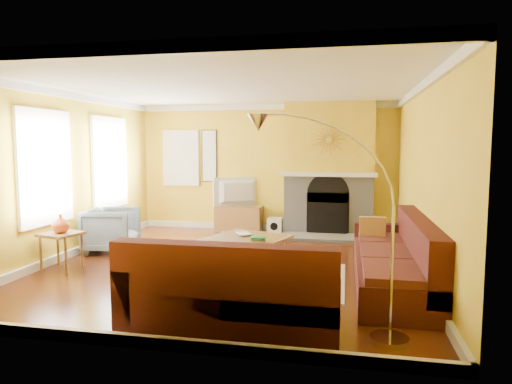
% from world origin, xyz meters
% --- Properties ---
extents(floor, '(5.50, 6.00, 0.02)m').
position_xyz_m(floor, '(0.00, 0.00, -0.01)').
color(floor, '#602B14').
rests_on(floor, ground).
extents(ceiling, '(5.50, 6.00, 0.02)m').
position_xyz_m(ceiling, '(0.00, 0.00, 2.71)').
color(ceiling, white).
rests_on(ceiling, ground).
extents(wall_back, '(5.50, 0.02, 2.70)m').
position_xyz_m(wall_back, '(0.00, 3.01, 1.35)').
color(wall_back, gold).
rests_on(wall_back, ground).
extents(wall_front, '(5.50, 0.02, 2.70)m').
position_xyz_m(wall_front, '(0.00, -3.01, 1.35)').
color(wall_front, gold).
rests_on(wall_front, ground).
extents(wall_left, '(0.02, 6.00, 2.70)m').
position_xyz_m(wall_left, '(-2.76, 0.00, 1.35)').
color(wall_left, gold).
rests_on(wall_left, ground).
extents(wall_right, '(0.02, 6.00, 2.70)m').
position_xyz_m(wall_right, '(2.76, 0.00, 1.35)').
color(wall_right, gold).
rests_on(wall_right, ground).
extents(baseboard, '(5.50, 6.00, 0.12)m').
position_xyz_m(baseboard, '(0.00, 0.00, 0.06)').
color(baseboard, white).
rests_on(baseboard, floor).
extents(crown_molding, '(5.50, 6.00, 0.12)m').
position_xyz_m(crown_molding, '(0.00, 0.00, 2.64)').
color(crown_molding, white).
rests_on(crown_molding, ceiling).
extents(window_left_near, '(0.06, 1.22, 1.72)m').
position_xyz_m(window_left_near, '(-2.72, 1.30, 1.50)').
color(window_left_near, white).
rests_on(window_left_near, wall_left).
extents(window_left_far, '(0.06, 1.22, 1.72)m').
position_xyz_m(window_left_far, '(-2.72, -0.60, 1.50)').
color(window_left_far, white).
rests_on(window_left_far, wall_left).
extents(window_back, '(0.82, 0.06, 1.22)m').
position_xyz_m(window_back, '(-1.90, 2.96, 1.55)').
color(window_back, white).
rests_on(window_back, wall_back).
extents(wall_art, '(0.34, 0.04, 1.14)m').
position_xyz_m(wall_art, '(-1.25, 2.97, 1.60)').
color(wall_art, white).
rests_on(wall_art, wall_back).
extents(fireplace, '(1.80, 0.40, 2.70)m').
position_xyz_m(fireplace, '(1.35, 2.80, 1.35)').
color(fireplace, gray).
rests_on(fireplace, floor).
extents(mantel, '(1.92, 0.22, 0.08)m').
position_xyz_m(mantel, '(1.35, 2.56, 1.25)').
color(mantel, white).
rests_on(mantel, fireplace).
extents(hearth, '(1.80, 0.70, 0.06)m').
position_xyz_m(hearth, '(1.35, 2.25, 0.03)').
color(hearth, gray).
rests_on(hearth, floor).
extents(sunburst, '(0.70, 0.04, 0.70)m').
position_xyz_m(sunburst, '(1.35, 2.57, 1.95)').
color(sunburst, olive).
rests_on(sunburst, fireplace).
extents(rug, '(2.40, 1.80, 0.02)m').
position_xyz_m(rug, '(0.51, -0.60, 0.01)').
color(rug, beige).
rests_on(rug, floor).
extents(sectional_sofa, '(3.28, 3.44, 0.90)m').
position_xyz_m(sectional_sofa, '(1.11, -0.98, 0.45)').
color(sectional_sofa, '#471916').
rests_on(sectional_sofa, floor).
extents(coffee_table, '(1.41, 1.41, 0.44)m').
position_xyz_m(coffee_table, '(0.22, 0.03, 0.22)').
color(coffee_table, white).
rests_on(coffee_table, floor).
extents(media_console, '(0.98, 0.44, 0.54)m').
position_xyz_m(media_console, '(-0.53, 2.72, 0.27)').
color(media_console, olive).
rests_on(media_console, floor).
extents(tv, '(0.99, 0.64, 0.61)m').
position_xyz_m(tv, '(-0.53, 2.72, 0.84)').
color(tv, black).
rests_on(tv, media_console).
extents(subwoofer, '(0.30, 0.30, 0.30)m').
position_xyz_m(subwoofer, '(0.25, 2.74, 0.15)').
color(subwoofer, white).
rests_on(subwoofer, floor).
extents(armchair, '(0.97, 0.95, 0.76)m').
position_xyz_m(armchair, '(-2.25, 0.46, 0.38)').
color(armchair, slate).
rests_on(armchair, floor).
extents(side_table, '(0.62, 0.62, 0.55)m').
position_xyz_m(side_table, '(-2.39, -0.75, 0.28)').
color(side_table, olive).
rests_on(side_table, floor).
extents(vase, '(0.31, 0.31, 0.27)m').
position_xyz_m(vase, '(-2.39, -0.75, 0.69)').
color(vase, '#D8591E').
rests_on(vase, side_table).
extents(book, '(0.31, 0.34, 0.03)m').
position_xyz_m(book, '(0.06, 0.14, 0.45)').
color(book, white).
rests_on(book, coffee_table).
extents(arc_lamp, '(1.34, 0.36, 2.11)m').
position_xyz_m(arc_lamp, '(1.56, -2.42, 1.05)').
color(arc_lamp, silver).
rests_on(arc_lamp, floor).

